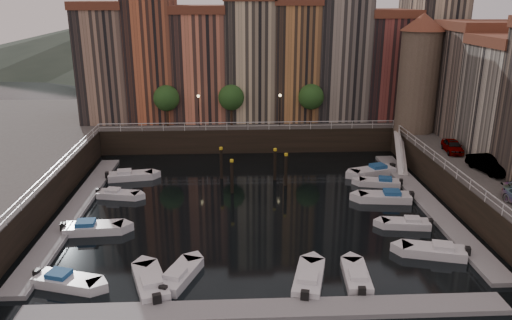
{
  "coord_description": "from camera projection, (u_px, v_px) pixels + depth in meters",
  "views": [
    {
      "loc": [
        -1.88,
        -43.13,
        18.41
      ],
      "look_at": [
        0.4,
        4.0,
        3.02
      ],
      "focal_mm": 35.0,
      "sensor_mm": 36.0,
      "label": 1
    }
  ],
  "objects": [
    {
      "name": "boat_right_1",
      "position": [
        407.0,
        224.0,
        41.92
      ],
      "size": [
        4.25,
        2.02,
        0.96
      ],
      "rotation": [
        0.0,
        0.0,
        3.01
      ],
      "color": "silver",
      "rests_on": "ground"
    },
    {
      "name": "boat_left_3",
      "position": [
        117.0,
        194.0,
        48.14
      ],
      "size": [
        4.29,
        2.26,
        0.96
      ],
      "rotation": [
        0.0,
        0.0,
        -0.2
      ],
      "color": "silver",
      "rests_on": "ground"
    },
    {
      "name": "boat_near_0",
      "position": [
        151.0,
        283.0,
        33.05
      ],
      "size": [
        3.23,
        5.15,
        1.16
      ],
      "rotation": [
        0.0,
        0.0,
        1.89
      ],
      "color": "silver",
      "rests_on": "ground"
    },
    {
      "name": "boat_left_4",
      "position": [
        129.0,
        176.0,
        53.01
      ],
      "size": [
        4.99,
        2.44,
        1.12
      ],
      "rotation": [
        0.0,
        0.0,
        0.15
      ],
      "color": "silver",
      "rests_on": "ground"
    },
    {
      "name": "dock_left",
      "position": [
        75.0,
        210.0,
        45.01
      ],
      "size": [
        2.0,
        28.0,
        0.35
      ],
      "primitive_type": "cube",
      "color": "gray",
      "rests_on": "ground"
    },
    {
      "name": "ground",
      "position": [
        254.0,
        204.0,
        46.75
      ],
      "size": [
        200.0,
        200.0,
        0.0
      ],
      "primitive_type": "plane",
      "color": "black",
      "rests_on": "ground"
    },
    {
      "name": "boat_near_1",
      "position": [
        179.0,
        276.0,
        33.96
      ],
      "size": [
        3.16,
        4.77,
        1.08
      ],
      "rotation": [
        0.0,
        0.0,
        1.21
      ],
      "color": "silver",
      "rests_on": "ground"
    },
    {
      "name": "boat_near_2",
      "position": [
        309.0,
        279.0,
        33.5
      ],
      "size": [
        2.93,
        5.12,
        1.15
      ],
      "rotation": [
        0.0,
        0.0,
        1.32
      ],
      "color": "silver",
      "rests_on": "ground"
    },
    {
      "name": "boat_right_0",
      "position": [
        435.0,
        251.0,
        37.28
      ],
      "size": [
        4.97,
        2.88,
        1.11
      ],
      "rotation": [
        0.0,
        0.0,
        2.88
      ],
      "color": "silver",
      "rests_on": "ground"
    },
    {
      "name": "boat_near_3",
      "position": [
        356.0,
        277.0,
        33.88
      ],
      "size": [
        1.97,
        4.55,
        1.03
      ],
      "rotation": [
        0.0,
        0.0,
        1.49
      ],
      "color": "silver",
      "rests_on": "ground"
    },
    {
      "name": "boat_left_0",
      "position": [
        66.0,
        281.0,
        33.33
      ],
      "size": [
        4.83,
        2.97,
        1.08
      ],
      "rotation": [
        0.0,
        0.0,
        -0.31
      ],
      "color": "silver",
      "rests_on": "ground"
    },
    {
      "name": "promenade_trees",
      "position": [
        237.0,
        98.0,
        61.93
      ],
      "size": [
        21.2,
        3.2,
        5.2
      ],
      "color": "black",
      "rests_on": "quay_far"
    },
    {
      "name": "car_a",
      "position": [
        452.0,
        147.0,
        51.69
      ],
      "size": [
        2.06,
        4.08,
        1.33
      ],
      "primitive_type": "imported",
      "rotation": [
        0.0,
        0.0,
        -0.13
      ],
      "color": "gray",
      "rests_on": "quay_right"
    },
    {
      "name": "railings",
      "position": [
        252.0,
        150.0,
        50.22
      ],
      "size": [
        36.08,
        34.04,
        0.52
      ],
      "color": "white",
      "rests_on": "ground"
    },
    {
      "name": "mooring_pilings",
      "position": [
        254.0,
        169.0,
        51.22
      ],
      "size": [
        6.97,
        4.57,
        3.78
      ],
      "color": "black",
      "rests_on": "ground"
    },
    {
      "name": "boat_left_1",
      "position": [
        92.0,
        228.0,
        40.96
      ],
      "size": [
        5.01,
        2.08,
        1.14
      ],
      "rotation": [
        0.0,
        0.0,
        0.06
      ],
      "color": "silver",
      "rests_on": "ground"
    },
    {
      "name": "far_terrace",
      "position": [
        271.0,
        57.0,
        65.82
      ],
      "size": [
        48.7,
        10.3,
        17.5
      ],
      "color": "#997761",
      "rests_on": "quay_far"
    },
    {
      "name": "mountains",
      "position": [
        243.0,
        35.0,
        148.83
      ],
      "size": [
        145.0,
        100.0,
        18.0
      ],
      "color": "#2D382D",
      "rests_on": "ground"
    },
    {
      "name": "boat_right_2",
      "position": [
        386.0,
        197.0,
        47.3
      ],
      "size": [
        5.18,
        2.38,
        1.17
      ],
      "rotation": [
        0.0,
        0.0,
        3.03
      ],
      "color": "silver",
      "rests_on": "ground"
    },
    {
      "name": "dock_near",
      "position": [
        266.0,
        310.0,
        30.56
      ],
      "size": [
        30.0,
        2.0,
        0.35
      ],
      "primitive_type": "cube",
      "color": "gray",
      "rests_on": "ground"
    },
    {
      "name": "street_lamps",
      "position": [
        239.0,
        105.0,
        61.21
      ],
      "size": [
        10.36,
        0.36,
        4.18
      ],
      "color": "black",
      "rests_on": "quay_far"
    },
    {
      "name": "corner_tower",
      "position": [
        419.0,
        71.0,
        58.28
      ],
      "size": [
        5.2,
        5.2,
        13.8
      ],
      "color": "#6B5B4C",
      "rests_on": "quay_right"
    },
    {
      "name": "boat_right_4",
      "position": [
        374.0,
        171.0,
        54.34
      ],
      "size": [
        5.31,
        3.28,
        1.19
      ],
      "rotation": [
        0.0,
        0.0,
        3.45
      ],
      "color": "silver",
      "rests_on": "ground"
    },
    {
      "name": "dock_right",
      "position": [
        428.0,
        203.0,
        46.49
      ],
      "size": [
        2.0,
        28.0,
        0.35
      ],
      "primitive_type": "cube",
      "color": "gray",
      "rests_on": "ground"
    },
    {
      "name": "gangway",
      "position": [
        401.0,
        151.0,
        56.44
      ],
      "size": [
        2.78,
        8.32,
        3.73
      ],
      "color": "white",
      "rests_on": "ground"
    },
    {
      "name": "quay_far",
      "position": [
        246.0,
        122.0,
        70.98
      ],
      "size": [
        80.0,
        20.0,
        3.0
      ],
      "primitive_type": "cube",
      "color": "black",
      "rests_on": "ground"
    },
    {
      "name": "car_b",
      "position": [
        489.0,
        165.0,
        45.75
      ],
      "size": [
        2.51,
        4.87,
        1.53
      ],
      "primitive_type": "imported",
      "rotation": [
        0.0,
        0.0,
        0.2
      ],
      "color": "gray",
      "rests_on": "quay_right"
    },
    {
      "name": "boat_right_3",
      "position": [
        381.0,
        182.0,
        51.19
      ],
      "size": [
        4.44,
        2.44,
        0.99
      ],
      "rotation": [
        0.0,
        0.0,
        2.92
      ],
      "color": "silver",
      "rests_on": "ground"
    }
  ]
}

